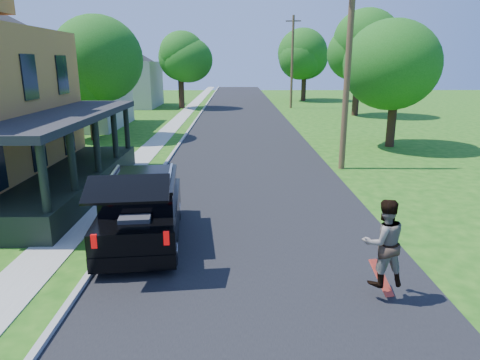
{
  "coord_description": "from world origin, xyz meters",
  "views": [
    {
      "loc": [
        -0.56,
        -9.86,
        4.92
      ],
      "look_at": [
        -0.43,
        3.0,
        1.37
      ],
      "focal_mm": 32.0,
      "sensor_mm": 36.0,
      "label": 1
    }
  ],
  "objects_px": {
    "utility_pole_near": "(348,66)",
    "tree_right_near": "(397,61)",
    "black_suv": "(142,210)",
    "skateboarder": "(383,242)"
  },
  "relations": [
    {
      "from": "utility_pole_near",
      "to": "tree_right_near",
      "type": "bearing_deg",
      "value": 45.32
    },
    {
      "from": "tree_right_near",
      "to": "utility_pole_near",
      "type": "height_order",
      "value": "utility_pole_near"
    },
    {
      "from": "black_suv",
      "to": "utility_pole_near",
      "type": "distance_m",
      "value": 12.1
    },
    {
      "from": "tree_right_near",
      "to": "skateboarder",
      "type": "bearing_deg",
      "value": -109.77
    },
    {
      "from": "black_suv",
      "to": "tree_right_near",
      "type": "distance_m",
      "value": 18.89
    },
    {
      "from": "tree_right_near",
      "to": "utility_pole_near",
      "type": "xyz_separation_m",
      "value": [
        -4.21,
        -5.58,
        -0.21
      ]
    },
    {
      "from": "utility_pole_near",
      "to": "skateboarder",
      "type": "bearing_deg",
      "value": -107.35
    },
    {
      "from": "black_suv",
      "to": "tree_right_near",
      "type": "height_order",
      "value": "tree_right_near"
    },
    {
      "from": "skateboarder",
      "to": "black_suv",
      "type": "bearing_deg",
      "value": -36.92
    },
    {
      "from": "skateboarder",
      "to": "tree_right_near",
      "type": "distance_m",
      "value": 18.72
    }
  ]
}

